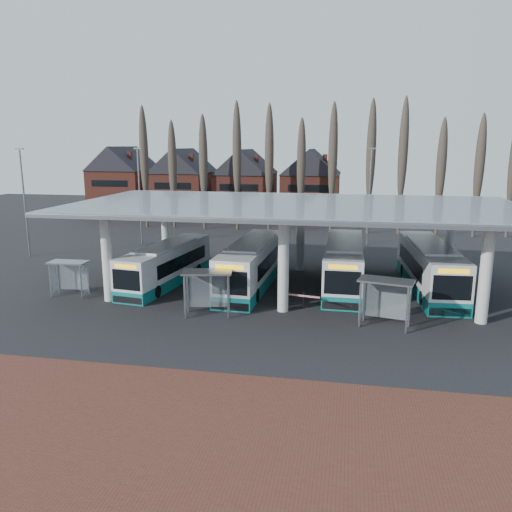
% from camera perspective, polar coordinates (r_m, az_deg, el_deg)
% --- Properties ---
extents(ground, '(140.00, 140.00, 0.00)m').
position_cam_1_polar(ground, '(30.05, 2.45, -7.78)').
color(ground, black).
rests_on(ground, ground).
extents(brick_strip, '(70.00, 10.00, 0.03)m').
position_cam_1_polar(brick_strip, '(19.42, -2.94, -19.94)').
color(brick_strip, '#572D23').
rests_on(brick_strip, ground).
extents(station_canopy, '(32.00, 16.00, 6.34)m').
position_cam_1_polar(station_canopy, '(36.43, 4.33, 5.02)').
color(station_canopy, silver).
rests_on(station_canopy, ground).
extents(poplar_row, '(45.10, 1.10, 14.50)m').
position_cam_1_polar(poplar_row, '(61.05, 7.03, 10.91)').
color(poplar_row, '#473D33').
rests_on(poplar_row, ground).
extents(townhouse_row, '(36.80, 10.30, 12.25)m').
position_cam_1_polar(townhouse_row, '(74.68, -4.76, 9.07)').
color(townhouse_row, brown).
rests_on(townhouse_row, ground).
extents(lamp_post_a, '(0.80, 0.16, 10.17)m').
position_cam_1_polar(lamp_post_a, '(54.75, -13.16, 6.89)').
color(lamp_post_a, slate).
rests_on(lamp_post_a, ground).
extents(lamp_post_b, '(0.80, 0.16, 10.17)m').
position_cam_1_polar(lamp_post_b, '(54.18, 12.84, 6.85)').
color(lamp_post_b, slate).
rests_on(lamp_post_b, ground).
extents(lamp_post_d, '(0.80, 0.16, 10.17)m').
position_cam_1_polar(lamp_post_d, '(51.75, -24.94, 5.74)').
color(lamp_post_d, slate).
rests_on(lamp_post_d, ground).
extents(bus_0, '(3.85, 11.34, 3.09)m').
position_cam_1_polar(bus_0, '(38.85, -10.13, -1.01)').
color(bus_0, silver).
rests_on(bus_0, ground).
extents(bus_1, '(3.12, 12.53, 3.46)m').
position_cam_1_polar(bus_1, '(37.56, -0.45, -1.00)').
color(bus_1, silver).
rests_on(bus_1, ground).
extents(bus_2, '(2.70, 12.36, 3.43)m').
position_cam_1_polar(bus_2, '(38.25, 10.03, -0.97)').
color(bus_2, silver).
rests_on(bus_2, ground).
extents(bus_3, '(3.50, 12.65, 3.47)m').
position_cam_1_polar(bus_3, '(38.77, 19.19, -1.28)').
color(bus_3, silver).
rests_on(bus_3, ground).
extents(shelter_0, '(2.71, 1.43, 2.48)m').
position_cam_1_polar(shelter_0, '(37.54, -20.52, -1.56)').
color(shelter_0, gray).
rests_on(shelter_0, ground).
extents(shelter_1, '(3.30, 2.06, 2.85)m').
position_cam_1_polar(shelter_1, '(31.21, -5.58, -3.05)').
color(shelter_1, gray).
rests_on(shelter_1, ground).
extents(shelter_2, '(3.35, 2.19, 2.86)m').
position_cam_1_polar(shelter_2, '(30.06, 14.64, -4.01)').
color(shelter_2, gray).
rests_on(shelter_2, ground).
extents(barrier, '(2.24, 0.79, 1.13)m').
position_cam_1_polar(barrier, '(32.43, 5.38, -4.65)').
color(barrier, black).
rests_on(barrier, ground).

